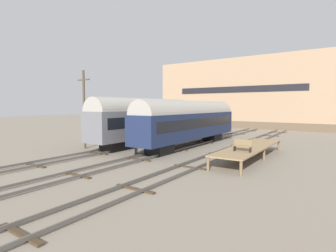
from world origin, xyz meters
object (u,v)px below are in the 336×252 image
at_px(bench, 243,145).
at_px(train_car_grey, 147,118).
at_px(person_worker, 136,143).
at_px(utility_pole, 84,108).
at_px(train_car_navy, 190,120).

bearing_deg(bench, train_car_grey, 160.43).
relative_size(person_worker, utility_pole, 0.22).
bearing_deg(train_car_navy, person_worker, -105.51).
relative_size(train_car_navy, bench, 12.66).
bearing_deg(person_worker, utility_pole, -174.73).
relative_size(train_car_navy, person_worker, 10.02).
bearing_deg(bench, utility_pole, -174.80).
xyz_separation_m(bench, utility_pole, (-16.39, -1.49, 2.68)).
bearing_deg(utility_pole, train_car_navy, 41.39).
distance_m(train_car_navy, utility_pole, 11.41).
distance_m(train_car_navy, person_worker, 7.37).
height_order(person_worker, utility_pole, utility_pole).
height_order(train_car_grey, person_worker, train_car_grey).
height_order(train_car_navy, utility_pole, utility_pole).
bearing_deg(train_car_grey, bench, -19.57).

